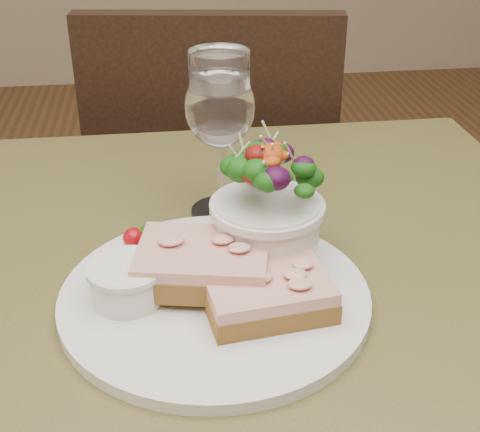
{
  "coord_description": "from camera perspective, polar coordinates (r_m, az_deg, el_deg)",
  "views": [
    {
      "loc": [
        -0.05,
        -0.53,
        1.13
      ],
      "look_at": [
        0.02,
        0.03,
        0.81
      ],
      "focal_mm": 50.0,
      "sensor_mm": 36.0,
      "label": 1
    }
  ],
  "objects": [
    {
      "name": "wine_glass",
      "position": [
        0.72,
        -1.73,
        8.9
      ],
      "size": [
        0.08,
        0.08,
        0.18
      ],
      "color": "white",
      "rests_on": "cafe_table"
    },
    {
      "name": "salad_bowl",
      "position": [
        0.64,
        2.34,
        1.03
      ],
      "size": [
        0.1,
        0.1,
        0.13
      ],
      "color": "silver",
      "rests_on": "dinner_plate"
    },
    {
      "name": "sandwich_back",
      "position": [
        0.62,
        -3.19,
        -4.02
      ],
      "size": [
        0.14,
        0.11,
        0.03
      ],
      "rotation": [
        0.0,
        0.0,
        -0.2
      ],
      "color": "#553616",
      "rests_on": "dinner_plate"
    },
    {
      "name": "cafe_table",
      "position": [
        0.72,
        -1.22,
        -12.45
      ],
      "size": [
        0.8,
        0.8,
        0.75
      ],
      "color": "#47421E",
      "rests_on": "ground"
    },
    {
      "name": "dinner_plate",
      "position": [
        0.63,
        -2.17,
        -6.88
      ],
      "size": [
        0.29,
        0.29,
        0.01
      ],
      "primitive_type": "cylinder",
      "color": "silver",
      "rests_on": "cafe_table"
    },
    {
      "name": "chair_far",
      "position": [
        1.46,
        -1.86,
        -5.4
      ],
      "size": [
        0.48,
        0.48,
        0.9
      ],
      "rotation": [
        0.0,
        0.0,
        3.0
      ],
      "color": "black",
      "rests_on": "ground"
    },
    {
      "name": "ramekin",
      "position": [
        0.61,
        -9.62,
        -5.46
      ],
      "size": [
        0.07,
        0.07,
        0.04
      ],
      "color": "white",
      "rests_on": "dinner_plate"
    },
    {
      "name": "sandwich_front",
      "position": [
        0.59,
        2.32,
        -6.58
      ],
      "size": [
        0.12,
        0.09,
        0.03
      ],
      "rotation": [
        0.0,
        0.0,
        0.13
      ],
      "color": "#553616",
      "rests_on": "dinner_plate"
    },
    {
      "name": "garnish",
      "position": [
        0.7,
        -8.25,
        -1.79
      ],
      "size": [
        0.05,
        0.04,
        0.02
      ],
      "color": "#0C3C0A",
      "rests_on": "dinner_plate"
    }
  ]
}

